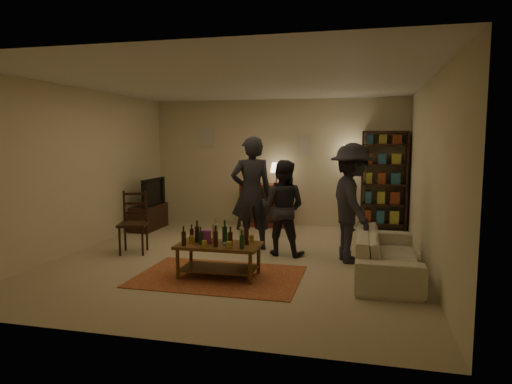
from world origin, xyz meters
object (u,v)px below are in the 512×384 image
(floor_lamp, at_px, (350,158))
(tv_stand, at_px, (149,211))
(sofa, at_px, (387,254))
(dresser, at_px, (265,204))
(bookshelf, at_px, (384,180))
(coffee_table, at_px, (218,248))
(person_left, at_px, (251,193))
(dining_chair, at_px, (134,220))
(person_by_sofa, at_px, (352,203))
(person_right, at_px, (283,208))

(floor_lamp, bearing_deg, tv_stand, -168.03)
(tv_stand, xyz_separation_m, sofa, (4.64, -2.20, -0.08))
(dresser, relative_size, bookshelf, 0.67)
(tv_stand, distance_m, floor_lamp, 4.24)
(coffee_table, xyz_separation_m, person_left, (0.05, 1.63, 0.55))
(coffee_table, xyz_separation_m, dining_chair, (-1.77, 0.96, 0.14))
(bookshelf, bearing_deg, person_by_sofa, -102.02)
(coffee_table, distance_m, sofa, 2.30)
(dining_chair, bearing_deg, person_by_sofa, -11.87)
(tv_stand, xyz_separation_m, floor_lamp, (4.01, 0.85, 1.10))
(coffee_table, relative_size, person_right, 0.73)
(coffee_table, distance_m, dining_chair, 2.02)
(dining_chair, xyz_separation_m, bookshelf, (4.03, 2.81, 0.49))
(bookshelf, height_order, sofa, bookshelf)
(coffee_table, height_order, tv_stand, tv_stand)
(tv_stand, bearing_deg, coffee_table, -49.01)
(tv_stand, xyz_separation_m, person_left, (2.48, -1.17, 0.57))
(bookshelf, bearing_deg, dresser, -178.43)
(coffee_table, bearing_deg, tv_stand, 130.99)
(coffee_table, distance_m, floor_lamp, 4.12)
(person_left, bearing_deg, coffee_table, 64.34)
(bookshelf, xyz_separation_m, sofa, (-0.05, -3.18, -0.73))
(bookshelf, height_order, person_right, bookshelf)
(coffee_table, bearing_deg, bookshelf, 59.11)
(coffee_table, relative_size, floor_lamp, 0.64)
(coffee_table, bearing_deg, person_left, 88.23)
(coffee_table, distance_m, tv_stand, 3.71)
(dresser, relative_size, sofa, 0.65)
(person_right, bearing_deg, sofa, 160.82)
(dresser, relative_size, person_right, 0.89)
(dresser, bearing_deg, person_right, -70.89)
(tv_stand, bearing_deg, floor_lamp, 11.97)
(person_left, height_order, person_right, person_left)
(coffee_table, bearing_deg, dining_chair, 151.43)
(dining_chair, height_order, floor_lamp, floor_lamp)
(dining_chair, xyz_separation_m, tv_stand, (-0.66, 1.83, -0.16))
(coffee_table, distance_m, person_right, 1.57)
(bookshelf, bearing_deg, person_left, -135.76)
(bookshelf, relative_size, person_left, 1.06)
(tv_stand, bearing_deg, bookshelf, 11.80)
(coffee_table, height_order, dining_chair, dining_chair)
(coffee_table, height_order, sofa, coffee_table)
(tv_stand, height_order, person_left, person_left)
(floor_lamp, xyz_separation_m, person_by_sofa, (0.13, -2.43, -0.58))
(sofa, bearing_deg, floor_lamp, 11.75)
(bookshelf, distance_m, floor_lamp, 0.82)
(person_left, height_order, person_by_sofa, person_left)
(bookshelf, distance_m, person_left, 3.09)
(bookshelf, bearing_deg, sofa, -90.82)
(tv_stand, height_order, dresser, dresser)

